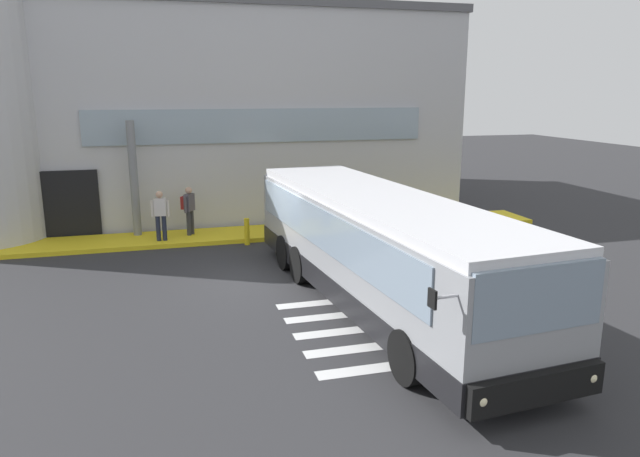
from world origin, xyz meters
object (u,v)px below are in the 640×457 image
at_px(entry_support_column, 134,179).
at_px(passenger_by_doorway, 189,207).
at_px(passenger_near_column, 160,213).
at_px(safety_bollard_yellow, 247,232).
at_px(bus_main_foreground, 378,252).

bearing_deg(entry_support_column, passenger_by_doorway, -14.27).
xyz_separation_m(passenger_near_column, safety_bollard_yellow, (2.75, -0.74, -0.63)).
distance_m(entry_support_column, bus_main_foreground, 10.12).
height_order(passenger_near_column, safety_bollard_yellow, passenger_near_column).
height_order(entry_support_column, passenger_near_column, entry_support_column).
distance_m(bus_main_foreground, passenger_near_column, 8.76).
bearing_deg(passenger_near_column, entry_support_column, 127.09).
height_order(bus_main_foreground, passenger_by_doorway, bus_main_foreground).
distance_m(passenger_by_doorway, safety_bollard_yellow, 2.35).
xyz_separation_m(bus_main_foreground, passenger_near_column, (-4.89, 7.27, -0.26)).
bearing_deg(passenger_by_doorway, safety_bollard_yellow, -36.98).
xyz_separation_m(bus_main_foreground, safety_bollard_yellow, (-2.14, 6.53, -0.88)).
height_order(bus_main_foreground, safety_bollard_yellow, bus_main_foreground).
height_order(entry_support_column, safety_bollard_yellow, entry_support_column).
bearing_deg(bus_main_foreground, passenger_by_doorway, 116.52).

